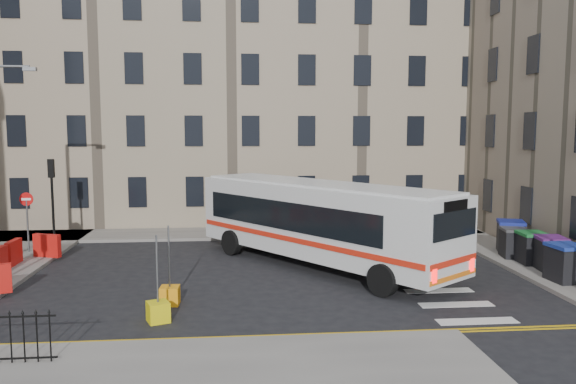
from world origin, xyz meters
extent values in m
plane|color=black|center=(0.00, 0.00, 0.00)|extent=(120.00, 120.00, 0.00)
cube|color=slate|center=(-6.00, 8.60, 0.07)|extent=(36.00, 3.20, 0.15)
cube|color=slate|center=(9.00, 4.00, 0.07)|extent=(2.40, 26.00, 0.15)
cube|color=gray|center=(-7.00, 15.50, 8.00)|extent=(38.00, 10.50, 16.00)
cylinder|color=black|center=(-12.00, 6.50, 1.75)|extent=(0.12, 0.12, 3.20)
cube|color=black|center=(-12.00, 6.50, 3.80)|extent=(0.28, 0.22, 0.90)
cylinder|color=#595B5E|center=(-12.50, 4.50, 1.35)|extent=(0.08, 0.08, 2.40)
cube|color=red|center=(-12.50, 4.50, 2.85)|extent=(0.60, 0.04, 0.60)
cube|color=red|center=(-12.20, 2.00, 0.65)|extent=(0.25, 1.25, 1.00)
cube|color=red|center=(-11.30, 3.30, 0.65)|extent=(1.26, 0.66, 1.00)
cube|color=silver|center=(0.33, 1.09, 1.99)|extent=(9.75, 11.73, 2.84)
cube|color=black|center=(-1.16, 0.69, 2.22)|extent=(6.03, 8.06, 1.14)
cube|color=black|center=(1.13, 2.41, 2.22)|extent=(6.03, 8.06, 1.14)
cube|color=black|center=(-3.42, 6.12, 2.27)|extent=(2.04, 1.54, 1.25)
cube|color=black|center=(4.07, -3.93, 2.56)|extent=(2.04, 1.54, 0.91)
cube|color=red|center=(-0.83, 0.24, 1.31)|extent=(7.37, 9.87, 0.20)
cube|color=red|center=(1.48, 1.95, 1.31)|extent=(7.37, 9.87, 0.20)
cube|color=#FF0C0C|center=(3.16, -4.62, 1.02)|extent=(0.23, 0.19, 0.45)
cube|color=#FF0C0C|center=(4.99, -3.26, 1.02)|extent=(0.23, 0.19, 0.45)
cylinder|color=black|center=(-3.33, 3.62, 0.57)|extent=(0.93, 1.10, 1.14)
cylinder|color=black|center=(-1.05, 5.32, 0.57)|extent=(0.93, 1.10, 1.14)
cylinder|color=black|center=(1.84, -3.31, 0.57)|extent=(0.93, 1.10, 1.14)
cylinder|color=black|center=(4.12, -1.61, 0.57)|extent=(0.93, 1.10, 1.14)
cube|color=black|center=(8.85, -2.52, 0.77)|extent=(1.12, 1.26, 1.24)
cube|color=navy|center=(8.85, -2.52, 1.46)|extent=(1.17, 1.32, 0.13)
cube|color=black|center=(9.25, -0.80, 0.75)|extent=(1.15, 1.28, 1.19)
cube|color=#5A1C6C|center=(9.25, -0.80, 1.40)|extent=(1.20, 1.33, 0.12)
cube|color=black|center=(9.07, 0.25, 0.74)|extent=(1.04, 1.19, 1.18)
cube|color=#186F2D|center=(9.07, 0.25, 1.39)|extent=(1.10, 1.24, 0.12)
cube|color=black|center=(8.88, 1.41, 0.73)|extent=(1.14, 1.26, 1.16)
cube|color=#37373A|center=(8.88, 1.41, 1.37)|extent=(1.20, 1.32, 0.12)
cube|color=black|center=(9.26, 2.46, 0.79)|extent=(1.40, 1.51, 1.29)
cube|color=navy|center=(9.26, 2.46, 1.50)|extent=(1.47, 1.58, 0.13)
cube|color=orange|center=(-5.25, -3.54, 0.30)|extent=(0.63, 0.63, 0.60)
cube|color=yellow|center=(-5.40, -5.17, 0.30)|extent=(0.78, 0.78, 0.60)
camera|label=1|loc=(-3.05, -21.50, 5.63)|focal=35.00mm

